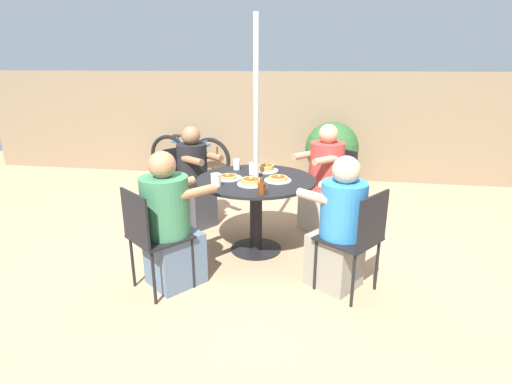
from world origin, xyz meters
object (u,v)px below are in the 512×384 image
(diner_north, at_px, (170,227))
(patio_chair_south, at_px, (334,182))
(patio_chair_east, at_px, (358,236))
(diner_west, at_px, (195,181))
(diner_east, at_px, (339,229))
(pancake_plate_d, at_px, (251,182))
(bicycle, at_px, (189,157))
(patio_chair_north, at_px, (151,234))
(diner_south, at_px, (324,182))
(potted_shrub, at_px, (332,150))
(patio_table, at_px, (256,194))
(pancake_plate_b, at_px, (229,177))
(patio_chair_west, at_px, (186,180))
(pancake_plate_a, at_px, (266,168))
(drinking_glass_b, at_px, (237,164))
(pancake_plate_c, at_px, (278,179))
(syrup_bottle, at_px, (262,188))
(coffee_cup, at_px, (216,180))
(drinking_glass_a, at_px, (253,169))

(diner_north, distance_m, patio_chair_south, 2.01)
(patio_chair_east, relative_size, diner_west, 0.76)
(diner_east, relative_size, pancake_plate_d, 4.43)
(diner_west, height_order, bicycle, diner_west)
(patio_chair_north, distance_m, diner_west, 1.38)
(diner_south, distance_m, potted_shrub, 1.54)
(pancake_plate_d, bearing_deg, diner_west, 136.84)
(patio_table, relative_size, pancake_plate_b, 4.50)
(diner_south, xyz_separation_m, diner_west, (-1.39, -0.16, -0.01))
(patio_chair_west, xyz_separation_m, pancake_plate_d, (0.89, -0.80, 0.25))
(patio_table, bearing_deg, patio_chair_north, -127.99)
(pancake_plate_a, relative_size, pancake_plate_b, 1.00)
(bicycle, bearing_deg, potted_shrub, 6.97)
(diner_north, xyz_separation_m, patio_chair_south, (1.31, 1.52, -0.01))
(patio_chair_east, relative_size, diner_east, 0.78)
(pancake_plate_d, bearing_deg, patio_chair_east, -26.82)
(pancake_plate_a, height_order, pancake_plate_d, pancake_plate_a)
(patio_chair_north, relative_size, patio_chair_east, 1.00)
(patio_chair_east, bearing_deg, drinking_glass_b, 86.09)
(pancake_plate_a, relative_size, pancake_plate_c, 1.00)
(diner_west, distance_m, syrup_bottle, 1.34)
(pancake_plate_b, relative_size, potted_shrub, 0.26)
(diner_north, relative_size, patio_chair_south, 1.32)
(diner_east, bearing_deg, pancake_plate_b, 98.96)
(diner_west, distance_m, coffee_cup, 0.97)
(drinking_glass_a, distance_m, bicycle, 2.65)
(patio_table, distance_m, patio_chair_east, 1.09)
(pancake_plate_c, bearing_deg, syrup_bottle, -101.48)
(patio_chair_north, xyz_separation_m, patio_chair_west, (-0.23, 1.47, 0.00))
(patio_chair_south, xyz_separation_m, pancake_plate_a, (-0.69, -0.51, 0.25))
(pancake_plate_b, height_order, drinking_glass_a, drinking_glass_a)
(patio_chair_north, xyz_separation_m, patio_chair_east, (1.55, 0.22, 0.00))
(patio_table, bearing_deg, drinking_glass_b, 129.23)
(pancake_plate_c, xyz_separation_m, syrup_bottle, (-0.08, -0.42, 0.04))
(diner_north, distance_m, syrup_bottle, 0.79)
(patio_chair_north, relative_size, diner_south, 0.74)
(patio_chair_west, height_order, drinking_glass_a, patio_chair_west)
(patio_chair_north, distance_m, pancake_plate_c, 1.23)
(patio_table, height_order, diner_west, diner_west)
(drinking_glass_a, bearing_deg, patio_chair_west, 150.84)
(pancake_plate_c, bearing_deg, bicycle, 124.68)
(diner_south, distance_m, drinking_glass_b, 0.98)
(diner_east, distance_m, syrup_bottle, 0.69)
(diner_south, bearing_deg, patio_chair_east, 143.74)
(patio_chair_north, xyz_separation_m, syrup_bottle, (0.79, 0.41, 0.28))
(coffee_cup, bearing_deg, diner_south, 46.17)
(syrup_bottle, distance_m, drinking_glass_a, 0.62)
(diner_north, bearing_deg, drinking_glass_a, 97.37)
(diner_east, bearing_deg, syrup_bottle, 117.82)
(diner_east, bearing_deg, coffee_cup, 112.43)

